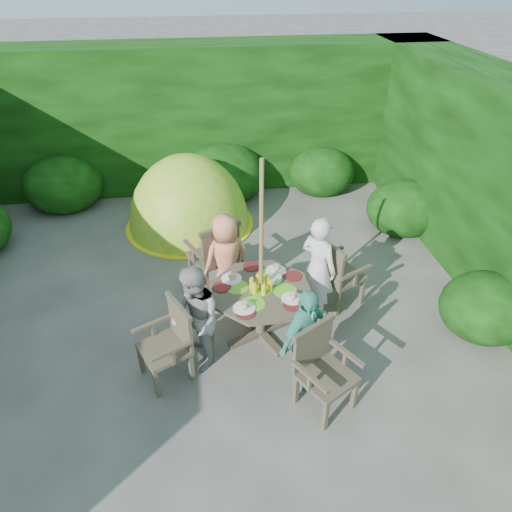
{
  "coord_description": "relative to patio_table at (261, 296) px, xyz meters",
  "views": [
    {
      "loc": [
        0.13,
        -4.26,
        3.81
      ],
      "look_at": [
        0.72,
        0.05,
        0.85
      ],
      "focal_mm": 32.0,
      "sensor_mm": 36.0,
      "label": 1
    }
  ],
  "objects": [
    {
      "name": "child_left",
      "position": [
        -0.73,
        -0.33,
        0.04
      ],
      "size": [
        0.59,
        0.69,
        1.23
      ],
      "primitive_type": "imported",
      "rotation": [
        0.0,
        0.0,
        -1.34
      ],
      "color": "#9F9E9A",
      "rests_on": "ground"
    },
    {
      "name": "parasol_pole",
      "position": [
        -0.0,
        -0.0,
        0.53
      ],
      "size": [
        0.06,
        0.06,
        2.2
      ],
      "primitive_type": "cylinder",
      "rotation": [
        0.0,
        0.0,
        0.42
      ],
      "color": "brown",
      "rests_on": "ground"
    },
    {
      "name": "hedge_enclosure",
      "position": [
        -0.72,
        1.68,
        0.68
      ],
      "size": [
        9.0,
        9.0,
        2.5
      ],
      "color": "black",
      "rests_on": "ground"
    },
    {
      "name": "patio_table",
      "position": [
        0.0,
        0.0,
        0.0
      ],
      "size": [
        1.55,
        1.55,
        0.81
      ],
      "rotation": [
        0.0,
        0.0,
        0.42
      ],
      "color": "#3C3427",
      "rests_on": "ground"
    },
    {
      "name": "child_back",
      "position": [
        -0.33,
        0.73,
        0.04
      ],
      "size": [
        0.7,
        0.58,
        1.22
      ],
      "primitive_type": "imported",
      "rotation": [
        0.0,
        0.0,
        3.52
      ],
      "color": "#EC8861",
      "rests_on": "ground"
    },
    {
      "name": "child_right",
      "position": [
        0.73,
        0.32,
        0.09
      ],
      "size": [
        0.55,
        0.58,
        1.33
      ],
      "primitive_type": "imported",
      "rotation": [
        0.0,
        0.0,
        2.23
      ],
      "color": "silver",
      "rests_on": "ground"
    },
    {
      "name": "child_front",
      "position": [
        0.32,
        -0.73,
        0.02
      ],
      "size": [
        0.72,
        0.65,
        1.18
      ],
      "primitive_type": "imported",
      "rotation": [
        0.0,
        0.0,
        0.66
      ],
      "color": "#4AAE98",
      "rests_on": "ground"
    },
    {
      "name": "dome_tent",
      "position": [
        -0.78,
        2.69,
        -0.57
      ],
      "size": [
        2.28,
        2.28,
        2.37
      ],
      "rotation": [
        0.0,
        0.0,
        0.19
      ],
      "color": "#6FBD24",
      "rests_on": "ground"
    },
    {
      "name": "garden_chair_back",
      "position": [
        -0.45,
        1.0,
        -0.06
      ],
      "size": [
        0.74,
        0.7,
        0.96
      ],
      "rotation": [
        0.0,
        0.0,
        3.59
      ],
      "color": "#3C3427",
      "rests_on": "ground"
    },
    {
      "name": "garden_chair_front",
      "position": [
        0.44,
        -1.01,
        -0.11
      ],
      "size": [
        0.68,
        0.66,
        0.87
      ],
      "rotation": [
        0.0,
        0.0,
        0.53
      ],
      "color": "#3C3427",
      "rests_on": "ground"
    },
    {
      "name": "garden_chair_left",
      "position": [
        -1.01,
        -0.45,
        -0.12
      ],
      "size": [
        0.63,
        0.66,
        0.85
      ],
      "rotation": [
        0.0,
        0.0,
        -1.1
      ],
      "color": "#3C3427",
      "rests_on": "ground"
    },
    {
      "name": "garden_chair_right",
      "position": [
        1.0,
        0.45,
        -0.09
      ],
      "size": [
        0.67,
        0.7,
        0.91
      ],
      "rotation": [
        0.0,
        0.0,
        2.02
      ],
      "color": "#3C3427",
      "rests_on": "ground"
    },
    {
      "name": "ground",
      "position": [
        -0.72,
        0.35,
        -0.57
      ],
      "size": [
        60.0,
        60.0,
        0.0
      ],
      "primitive_type": "plane",
      "color": "#4D4A45",
      "rests_on": "ground"
    }
  ]
}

